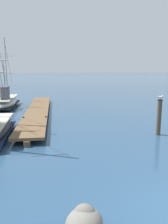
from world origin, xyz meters
TOP-DOWN VIEW (x-y plane):
  - floating_dock at (-4.43, 15.15)m, footprint 3.01×16.85m
  - fishing_boat_0 at (-7.71, 19.59)m, footprint 2.53×8.30m
  - mooring_piling at (2.59, 7.47)m, footprint 0.30×0.30m
  - perched_seagull at (2.59, 7.47)m, footprint 0.32×0.29m
  - shore_rock_mid_cluster at (-3.47, 0.12)m, footprint 1.27×1.33m

SIDE VIEW (x-z plane):
  - floating_dock at x=-4.43m, z-range 0.10..0.63m
  - shore_rock_mid_cluster at x=-3.47m, z-range -0.02..0.77m
  - fishing_boat_0 at x=-7.71m, z-range -2.98..4.30m
  - mooring_piling at x=2.59m, z-range 0.04..2.17m
  - perched_seagull at x=2.59m, z-range 2.15..2.41m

